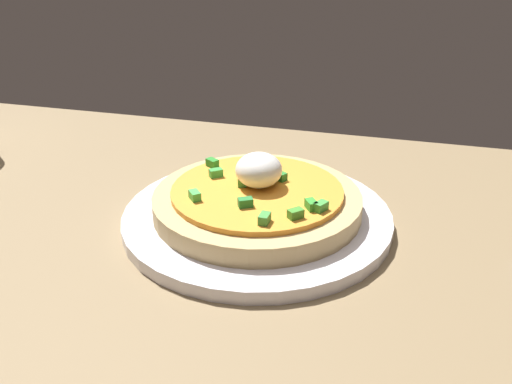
% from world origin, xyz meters
% --- Properties ---
extents(dining_table, '(1.19, 0.65, 0.03)m').
position_xyz_m(dining_table, '(0.00, 0.00, 0.02)').
color(dining_table, olive).
rests_on(dining_table, ground).
extents(plate, '(0.26, 0.26, 0.01)m').
position_xyz_m(plate, '(0.00, -0.05, 0.04)').
color(plate, white).
rests_on(plate, dining_table).
extents(pizza, '(0.20, 0.20, 0.06)m').
position_xyz_m(pizza, '(0.00, -0.05, 0.06)').
color(pizza, tan).
rests_on(pizza, plate).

